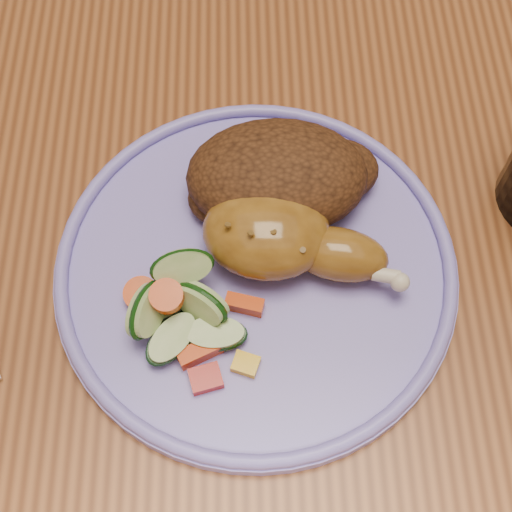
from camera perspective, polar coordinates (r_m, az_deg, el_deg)
name	(u,v)px	position (r m, az deg, el deg)	size (l,w,h in m)	color
ground	(296,388)	(1.28, 3.22, -10.47)	(4.00, 4.00, 0.00)	brown
dining_table	(332,175)	(0.67, 6.08, 6.47)	(0.90, 1.40, 0.75)	brown
plate	(256,269)	(0.52, 0.00, -1.07)	(0.29, 0.29, 0.01)	#8476DC
plate_rim	(256,262)	(0.51, 0.00, -0.52)	(0.29, 0.29, 0.01)	#8476DC
chicken_leg	(284,237)	(0.50, 2.26, 1.49)	(0.15, 0.09, 0.05)	#905F1E
rice_pilaf	(281,177)	(0.52, 1.98, 6.32)	(0.14, 0.10, 0.06)	#482612
vegetable_pile	(181,311)	(0.48, -6.04, -4.42)	(0.10, 0.10, 0.05)	#A50A05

